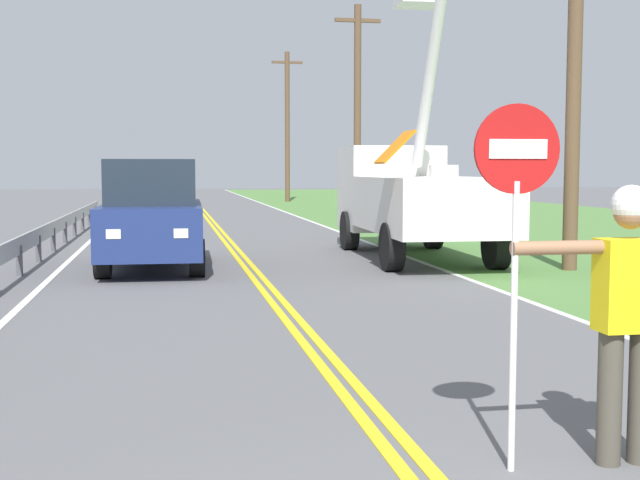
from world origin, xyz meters
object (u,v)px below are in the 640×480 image
Objects in this scene: stop_sign_paddle at (516,204)px; utility_pole_near at (575,37)px; utility_bucket_truck at (411,191)px; utility_pole_far at (287,124)px; flagger_worker at (626,306)px; oncoming_suv_nearest at (153,214)px; utility_pole_mid at (357,108)px.

stop_sign_paddle is 0.28× the size of utility_pole_near.
utility_pole_far is at bearing 86.92° from utility_bucket_truck.
flagger_worker is 0.78× the size of stop_sign_paddle.
utility_pole_mid is at bearing 64.13° from oncoming_suv_nearest.
stop_sign_paddle is 0.28× the size of utility_pole_mid.
flagger_worker is 12.02m from oncoming_suv_nearest.
oncoming_suv_nearest is 0.54× the size of utility_pole_far.
utility_pole_near reaches higher than oncoming_suv_nearest.
utility_pole_far is (4.00, 43.91, 3.48)m from flagger_worker.
stop_sign_paddle reaches higher than oncoming_suv_nearest.
utility_pole_near is at bearing 61.42° from stop_sign_paddle.
oncoming_suv_nearest is 33.30m from utility_pole_far.
utility_pole_far reaches higher than flagger_worker.
utility_pole_far is (-0.41, 16.64, 0.22)m from utility_pole_mid.
utility_bucket_truck is 1.48× the size of oncoming_suv_nearest.
utility_pole_far is at bearing 84.80° from flagger_worker.
utility_bucket_truck is 0.83× the size of utility_pole_mid.
utility_bucket_truck is 0.82× the size of utility_pole_near.
utility_pole_near is (2.29, -2.90, 2.95)m from utility_bucket_truck.
stop_sign_paddle is (-0.77, 0.00, 0.66)m from flagger_worker.
flagger_worker is 13.00m from utility_bucket_truck.
utility_pole_far is at bearing 91.04° from utility_pole_near.
oncoming_suv_nearest is (-5.53, -1.21, -0.38)m from utility_bucket_truck.
stop_sign_paddle is at bearing -96.19° from utility_pole_far.
utility_bucket_truck is at bearing 12.31° from oncoming_suv_nearest.
utility_bucket_truck reaches higher than flagger_worker.
oncoming_suv_nearest is 0.56× the size of utility_pole_mid.
utility_pole_near reaches higher than utility_bucket_truck.
utility_pole_mid reaches higher than flagger_worker.
flagger_worker is at bearing -115.02° from utility_pole_near.
flagger_worker is 27.81m from utility_pole_mid.
stop_sign_paddle is 0.27× the size of utility_pole_far.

